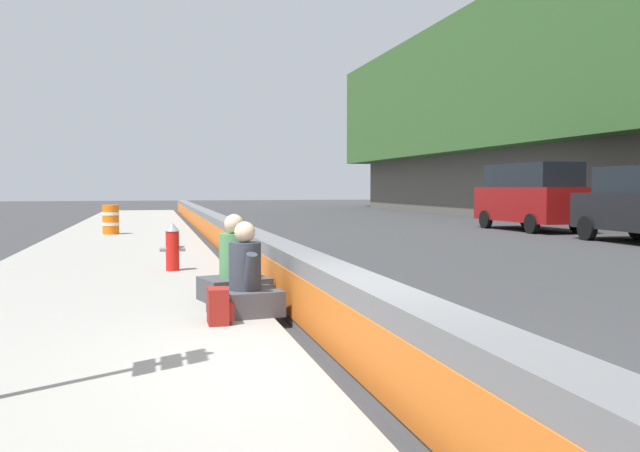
{
  "coord_description": "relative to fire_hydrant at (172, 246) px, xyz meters",
  "views": [
    {
      "loc": [
        -5.46,
        1.8,
        1.65
      ],
      "look_at": [
        7.52,
        -1.49,
        0.87
      ],
      "focal_mm": 37.13,
      "sensor_mm": 36.0,
      "label": 1
    }
  ],
  "objects": [
    {
      "name": "ground_plane",
      "position": [
        -6.81,
        -1.46,
        -0.59
      ],
      "size": [
        160.0,
        160.0,
        0.0
      ],
      "primitive_type": "plane",
      "color": "#353538",
      "rests_on": "ground"
    },
    {
      "name": "sidewalk_strip",
      "position": [
        -6.81,
        1.19,
        -0.52
      ],
      "size": [
        80.0,
        4.4,
        0.14
      ],
      "primitive_type": "cube",
      "color": "gray",
      "rests_on": "ground_plane"
    },
    {
      "name": "jersey_barrier",
      "position": [
        -6.81,
        -1.45,
        -0.16
      ],
      "size": [
        76.0,
        0.45,
        0.85
      ],
      "color": "slate",
      "rests_on": "ground_plane"
    },
    {
      "name": "fire_hydrant",
      "position": [
        0.0,
        0.0,
        0.0
      ],
      "size": [
        0.26,
        0.46,
        0.88
      ],
      "color": "red",
      "rests_on": "sidewalk_strip"
    },
    {
      "name": "seated_person_foreground",
      "position": [
        -4.48,
        -0.71,
        -0.1
      ],
      "size": [
        0.78,
        0.88,
        1.11
      ],
      "color": "#424247",
      "rests_on": "sidewalk_strip"
    },
    {
      "name": "seated_person_middle",
      "position": [
        -3.47,
        -0.71,
        -0.09
      ],
      "size": [
        0.9,
        0.98,
        1.16
      ],
      "color": "#424247",
      "rests_on": "sidewalk_strip"
    },
    {
      "name": "backpack",
      "position": [
        -4.96,
        -0.35,
        -0.25
      ],
      "size": [
        0.32,
        0.28,
        0.4
      ],
      "color": "maroon",
      "rests_on": "sidewalk_strip"
    },
    {
      "name": "construction_barrel",
      "position": [
        10.09,
        1.65,
        0.03
      ],
      "size": [
        0.54,
        0.54,
        0.95
      ],
      "color": "orange",
      "rests_on": "sidewalk_strip"
    },
    {
      "name": "parked_car_fourth",
      "position": [
        10.32,
        -13.71,
        0.77
      ],
      "size": [
        5.13,
        2.17,
        2.56
      ],
      "color": "maroon",
      "rests_on": "ground_plane"
    }
  ]
}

